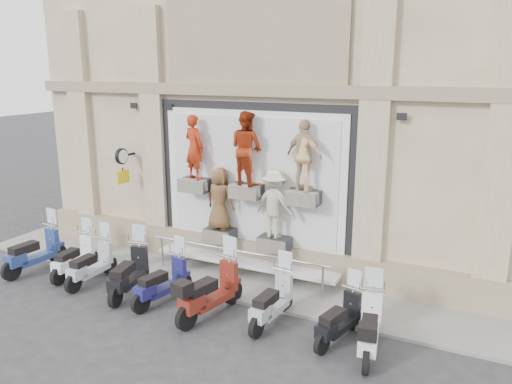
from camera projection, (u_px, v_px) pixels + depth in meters
ground at (195, 318)px, 11.08m from camera, size 90.00×90.00×0.00m
sidewalk at (238, 281)px, 12.90m from camera, size 16.00×2.20×0.08m
building at (309, 48)px, 15.73m from camera, size 14.00×8.60×12.00m
shop_vitrine at (252, 185)px, 12.83m from camera, size 5.60×0.97×4.30m
guard_rail at (236, 267)px, 12.71m from camera, size 5.06×0.10×0.93m
clock_sign_bracket at (122, 161)px, 14.19m from camera, size 0.10×0.80×1.02m
scooter_a at (33, 243)px, 13.43m from camera, size 0.73×2.02×1.61m
scooter_b at (74, 250)px, 13.15m from camera, size 0.69×1.82×1.44m
scooter_c at (91, 256)px, 12.69m from camera, size 0.55×1.81×1.46m
scooter_d at (128, 264)px, 12.05m from camera, size 0.98×2.02×1.58m
scooter_e at (162, 273)px, 11.62m from camera, size 0.89×1.89×1.48m
scooter_f at (210, 281)px, 10.95m from camera, size 1.02×2.16×1.69m
scooter_g at (272, 292)px, 10.64m from camera, size 0.67×1.86×1.48m
scooter_h at (339, 310)px, 9.97m from camera, size 0.89×1.76×1.38m
scooter_i at (370, 317)px, 9.52m from camera, size 0.85×1.95×1.53m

